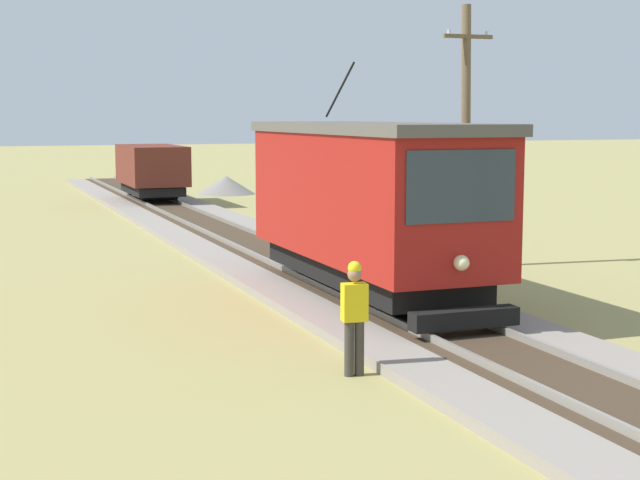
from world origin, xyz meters
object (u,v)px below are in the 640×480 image
at_px(second_worker, 463,254).
at_px(utility_pole_mid, 466,134).
at_px(track_worker, 354,313).
at_px(freight_car, 152,170).
at_px(red_tram, 368,200).
at_px(gravel_pile, 226,185).

bearing_deg(second_worker, utility_pole_mid, -171.55).
bearing_deg(track_worker, freight_car, 2.17).
bearing_deg(freight_car, track_worker, -94.86).
bearing_deg(track_worker, red_tram, -18.53).
height_order(utility_pole_mid, gravel_pile, utility_pole_mid).
height_order(track_worker, second_worker, same).
bearing_deg(freight_car, second_worker, -84.97).
xyz_separation_m(utility_pole_mid, track_worker, (-6.83, -8.83, -2.51)).
distance_m(utility_pole_mid, second_worker, 5.14).
xyz_separation_m(red_tram, utility_pole_mid, (4.34, 3.63, 1.30)).
distance_m(red_tram, freight_car, 24.07).
height_order(freight_car, utility_pole_mid, utility_pole_mid).
height_order(red_tram, track_worker, red_tram).
relative_size(freight_car, utility_pole_mid, 0.77).
distance_m(red_tram, gravel_pile, 28.82).
bearing_deg(freight_car, red_tram, -89.99).
distance_m(track_worker, second_worker, 6.76).
relative_size(red_tram, track_worker, 4.79).
distance_m(red_tram, second_worker, 2.47).
distance_m(freight_car, gravel_pile, 6.41).
distance_m(red_tram, utility_pole_mid, 5.80).
bearing_deg(utility_pole_mid, freight_car, 102.00).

